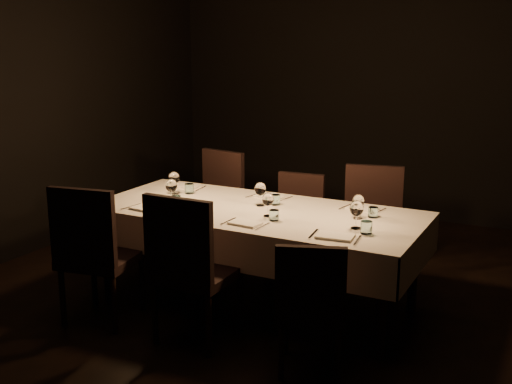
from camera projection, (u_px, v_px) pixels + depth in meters
The scene contains 14 objects.
room at pixel (256, 113), 4.70m from camera, with size 5.01×6.01×3.01m.
dining_table at pixel (256, 219), 4.89m from camera, with size 2.52×1.12×0.76m.
chair_near_left at pixel (94, 249), 4.57m from camera, with size 0.57×0.57×1.04m.
place_setting_near_left at pixel (165, 196), 4.97m from camera, with size 0.36×0.41×0.19m.
chair_near_center at pixel (190, 263), 4.27m from camera, with size 0.51×0.51×1.06m.
place_setting_near_center at pixel (263, 210), 4.59m from camera, with size 0.32×0.40×0.18m.
chair_near_right at pixel (311, 302), 3.87m from camera, with size 0.53×0.53×0.87m.
place_setting_near_right at pixel (352, 221), 4.29m from camera, with size 0.37×0.42×0.20m.
chair_far_left at pixel (215, 200), 6.04m from camera, with size 0.55×0.55×1.00m.
place_setting_far_left at pixel (181, 183), 5.41m from camera, with size 0.35×0.41×0.19m.
chair_far_center at pixel (297, 218), 5.64m from camera, with size 0.45×0.45×0.87m.
place_setting_far_center at pixel (267, 194), 5.05m from camera, with size 0.35×0.41×0.19m.
chair_far_right at pixel (371, 222), 5.31m from camera, with size 0.57×0.57×1.00m.
place_setting_far_right at pixel (363, 206), 4.70m from camera, with size 0.34×0.40×0.18m.
Camera 1 is at (2.16, -4.18, 2.05)m, focal length 45.00 mm.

